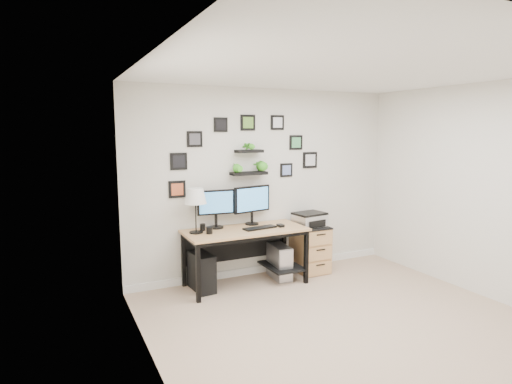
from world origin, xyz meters
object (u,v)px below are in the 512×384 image
file_cabinet (310,249)px  monitor_left (216,206)px  pc_tower_black (201,272)px  pc_tower_grey (280,262)px  desk (247,238)px  mug (209,230)px  printer (310,219)px  table_lamp (195,197)px  monitor_right (252,202)px

file_cabinet → monitor_left: bearing=174.6°
monitor_left → pc_tower_black: size_ratio=1.06×
monitor_left → pc_tower_grey: 1.19m
desk → mug: size_ratio=18.06×
pc_tower_grey → mug: bearing=-176.6°
desk → mug: (-0.54, -0.06, 0.17)m
monitor_left → pc_tower_grey: size_ratio=1.05×
pc_tower_black → pc_tower_grey: bearing=-6.9°
file_cabinet → printer: 0.43m
monitor_left → file_cabinet: 1.57m
table_lamp → pc_tower_black: size_ratio=1.19×
monitor_right → pc_tower_black: size_ratio=1.19×
monitor_left → mug: bearing=-126.3°
monitor_right → table_lamp: size_ratio=1.00×
pc_tower_black → pc_tower_grey: 1.12m
printer → file_cabinet: bearing=-23.5°
monitor_right → pc_tower_grey: (0.33, -0.18, -0.83)m
mug → pc_tower_black: (-0.08, 0.10, -0.56)m
monitor_right → pc_tower_grey: bearing=-29.2°
monitor_right → desk: bearing=-132.1°
file_cabinet → printer: printer is taller
desk → monitor_right: bearing=47.9°
monitor_left → pc_tower_black: 0.86m
table_lamp → mug: bearing=-39.3°
monitor_right → table_lamp: bearing=-171.0°
monitor_left → desk: bearing=-28.2°
table_lamp → pc_tower_black: table_lamp is taller
desk → pc_tower_grey: (0.50, -0.00, -0.39)m
table_lamp → pc_tower_grey: table_lamp is taller
table_lamp → monitor_right: bearing=9.0°
monitor_left → pc_tower_black: monitor_left is taller
pc_tower_grey → printer: 0.75m
pc_tower_black → file_cabinet: file_cabinet is taller
mug → printer: 1.56m
desk → pc_tower_grey: bearing=-0.1°
table_lamp → pc_tower_grey: bearing=-2.5°
file_cabinet → monitor_right: bearing=171.8°
monitor_left → table_lamp: size_ratio=0.90×
monitor_left → monitor_right: (0.52, -0.01, 0.02)m
monitor_left → printer: monitor_left is taller
desk → monitor_left: 0.58m
pc_tower_grey → printer: bearing=7.2°
monitor_left → file_cabinet: (1.39, -0.13, -0.71)m
monitor_left → table_lamp: (-0.32, -0.14, 0.16)m
table_lamp → printer: table_lamp is taller
mug → printer: bearing=4.7°
pc_tower_grey → monitor_left: bearing=167.4°
table_lamp → file_cabinet: table_lamp is taller
desk → monitor_left: size_ratio=3.15×
file_cabinet → pc_tower_grey: bearing=-173.8°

